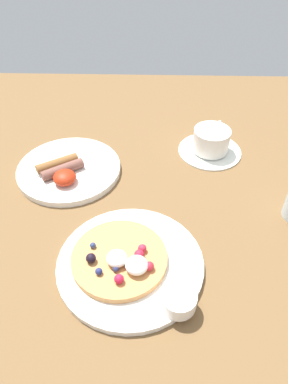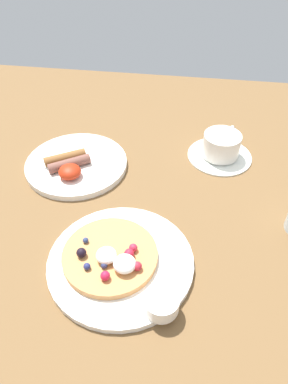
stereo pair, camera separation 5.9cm
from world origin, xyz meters
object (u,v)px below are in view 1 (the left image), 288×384
object	(u,v)px
coffee_saucer	(210,150)
pancake_plate	(130,264)
syrup_ramekin	(179,300)
breakfast_plate	(69,169)
coffee_cup	(212,139)

from	to	relation	value
coffee_saucer	pancake_plate	bearing A→B (deg)	-117.20
syrup_ramekin	coffee_saucer	bearing A→B (deg)	77.20
syrup_ramekin	coffee_saucer	size ratio (longest dim) A/B	0.37
pancake_plate	breakfast_plate	distance (cm)	29.16
coffee_saucer	coffee_cup	distance (cm)	3.12
breakfast_plate	coffee_cup	size ratio (longest dim) A/B	2.09
breakfast_plate	pancake_plate	bearing A→B (deg)	-58.82
pancake_plate	syrup_ramekin	xyz separation A→B (cm)	(7.79, -7.88, 1.98)
syrup_ramekin	pancake_plate	bearing A→B (deg)	134.68
syrup_ramekin	coffee_cup	distance (cm)	42.48
syrup_ramekin	coffee_saucer	world-z (taller)	syrup_ramekin
syrup_ramekin	coffee_cup	xyz separation A→B (cm)	(9.44, 41.41, 0.90)
pancake_plate	syrup_ramekin	size ratio (longest dim) A/B	4.55
breakfast_plate	coffee_saucer	world-z (taller)	breakfast_plate
coffee_saucer	syrup_ramekin	bearing A→B (deg)	-102.80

